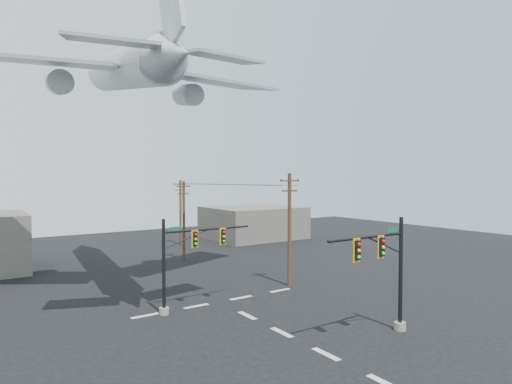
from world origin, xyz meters
TOP-DOWN VIEW (x-y plane):
  - ground at (0.00, 0.00)m, footprint 120.00×120.00m
  - lane_markings at (0.00, 5.33)m, footprint 14.00×21.20m
  - signal_mast_near at (5.16, 0.02)m, footprint 6.71×0.80m
  - signal_mast_far at (-3.18, 11.50)m, footprint 7.48×0.75m
  - utility_pole_a at (7.71, 12.86)m, footprint 2.03×0.34m
  - utility_pole_b at (4.72, 28.82)m, footprint 1.86×0.61m
  - utility_pole_c at (9.41, 40.17)m, footprint 1.83×0.86m
  - power_lines at (6.58, 26.72)m, footprint 6.42×27.32m
  - airliner at (-4.48, 20.20)m, footprint 30.22×31.90m
  - building_right at (22.00, 40.00)m, footprint 14.00×12.00m

SIDE VIEW (x-z plane):
  - ground at x=0.00m, z-range 0.00..0.00m
  - lane_markings at x=0.00m, z-range 0.01..0.01m
  - building_right at x=22.00m, z-range 0.00..5.00m
  - signal_mast_far at x=-3.18m, z-range 0.30..7.13m
  - signal_mast_near at x=5.16m, z-range 0.25..7.52m
  - utility_pole_b at x=4.72m, z-range 0.22..9.56m
  - utility_pole_c at x=9.41m, z-range 0.22..9.64m
  - utility_pole_a at x=7.71m, z-range 0.23..10.38m
  - power_lines at x=6.58m, z-range 8.70..9.08m
  - airliner at x=-4.48m, z-range 14.91..23.34m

